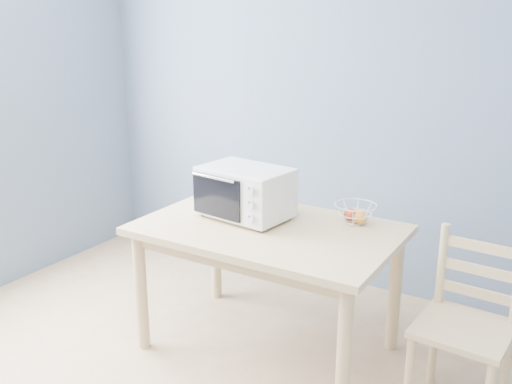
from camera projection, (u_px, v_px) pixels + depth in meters
The scene contains 5 objects.
room at pixel (96, 177), 2.02m from camera, with size 4.01×4.51×2.61m.
dining_table at pixel (268, 244), 3.15m from camera, with size 1.40×0.90×0.75m.
toaster_oven at pixel (242, 191), 3.23m from camera, with size 0.54×0.41×0.29m.
fruit_basket at pixel (356, 213), 3.17m from camera, with size 0.28×0.28×0.11m.
dining_chair at pixel (466, 329), 2.69m from camera, with size 0.44×0.44×0.89m.
Camera 1 is at (1.49, -1.37, 1.83)m, focal length 40.00 mm.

